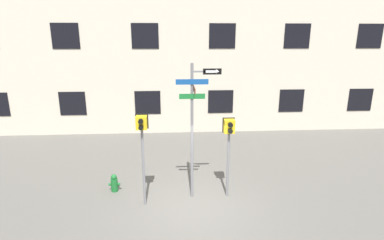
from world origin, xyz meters
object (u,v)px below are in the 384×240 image
(street_sign_pole, at_px, (194,119))
(fire_hydrant, at_px, (114,183))
(pedestrian_signal_right, at_px, (229,136))
(pedestrian_signal_left, at_px, (142,135))

(street_sign_pole, bearing_deg, fire_hydrant, 168.87)
(street_sign_pole, height_order, pedestrian_signal_right, street_sign_pole)
(pedestrian_signal_left, relative_size, pedestrian_signal_right, 1.10)
(street_sign_pole, bearing_deg, pedestrian_signal_left, -166.50)
(pedestrian_signal_left, bearing_deg, fire_hydrant, 140.86)
(street_sign_pole, relative_size, fire_hydrant, 7.05)
(fire_hydrant, bearing_deg, pedestrian_signal_right, -8.00)
(street_sign_pole, distance_m, fire_hydrant, 3.68)
(street_sign_pole, relative_size, pedestrian_signal_left, 1.50)
(pedestrian_signal_left, distance_m, pedestrian_signal_right, 2.75)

